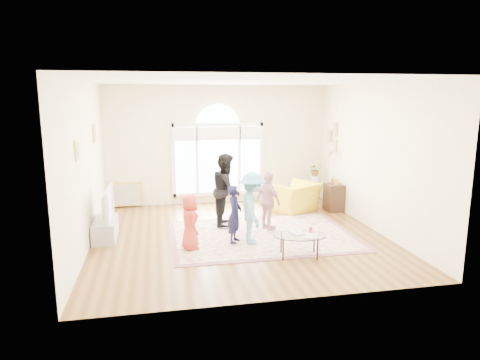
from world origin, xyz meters
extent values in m
plane|color=#553313|center=(0.00, 0.00, 0.00)|extent=(6.00, 6.00, 0.00)
plane|color=#FCF2C7|center=(0.00, 3.00, 1.60)|extent=(6.00, 0.00, 6.00)
plane|color=#FCF2C7|center=(0.00, -3.00, 1.60)|extent=(6.00, 0.00, 6.00)
plane|color=#FCF2C7|center=(-3.00, 0.00, 1.60)|extent=(0.00, 6.00, 6.00)
plane|color=#FCF2C7|center=(3.00, 0.00, 1.60)|extent=(0.00, 6.00, 6.00)
plane|color=white|center=(0.00, 0.00, 3.20)|extent=(6.00, 6.00, 0.00)
cube|color=white|center=(0.00, 2.96, 0.25)|extent=(2.50, 0.08, 0.10)
cube|color=white|center=(0.00, 2.96, 2.15)|extent=(2.50, 0.08, 0.10)
cube|color=white|center=(-1.22, 2.96, 1.20)|extent=(0.10, 0.08, 2.00)
cube|color=white|center=(1.22, 2.96, 1.20)|extent=(0.10, 0.08, 2.00)
cube|color=#C6E2FF|center=(-0.90, 2.96, 1.20)|extent=(0.55, 0.02, 1.80)
cube|color=#C6E2FF|center=(0.90, 2.96, 1.20)|extent=(0.55, 0.02, 1.80)
cube|color=#C6E2FF|center=(0.00, 2.96, 1.20)|extent=(1.10, 0.02, 1.80)
cylinder|color=#C6E2FF|center=(0.00, 2.96, 2.10)|extent=(1.20, 0.02, 1.20)
cube|color=white|center=(-0.59, 2.95, 1.20)|extent=(0.07, 0.04, 1.80)
cube|color=white|center=(0.59, 2.95, 1.20)|extent=(0.07, 0.04, 1.80)
cube|color=white|center=(-0.90, 2.88, 1.92)|extent=(0.65, 0.12, 0.35)
cube|color=white|center=(0.00, 2.88, 1.92)|extent=(1.20, 0.12, 0.35)
cube|color=white|center=(0.90, 2.88, 1.92)|extent=(0.65, 0.12, 0.35)
cube|color=tan|center=(-2.98, 1.30, 2.10)|extent=(0.03, 0.34, 0.40)
cube|color=#ADA38E|center=(-2.96, 1.30, 2.10)|extent=(0.01, 0.28, 0.34)
cube|color=tan|center=(-2.98, -0.90, 2.00)|extent=(0.03, 0.30, 0.36)
cube|color=#ADA38E|center=(-2.96, -0.90, 2.00)|extent=(0.01, 0.24, 0.30)
cube|color=tan|center=(2.98, 2.05, 2.05)|extent=(0.03, 0.28, 0.34)
cube|color=#ADA38E|center=(2.96, 2.05, 2.05)|extent=(0.01, 0.22, 0.28)
cube|color=tan|center=(2.98, 2.05, 1.62)|extent=(0.03, 0.28, 0.34)
cube|color=#ADA38E|center=(2.96, 2.05, 1.62)|extent=(0.01, 0.22, 0.28)
cube|color=tan|center=(2.98, 2.40, 1.84)|extent=(0.03, 0.26, 0.32)
cube|color=#ADA38E|center=(2.96, 2.40, 1.84)|extent=(0.01, 0.20, 0.26)
cube|color=beige|center=(0.47, -0.11, 0.01)|extent=(3.60, 2.60, 0.02)
cube|color=#864E5E|center=(0.47, -0.11, 0.01)|extent=(3.80, 2.80, 0.01)
cube|color=#9A9CA3|center=(-2.75, 0.30, 0.21)|extent=(0.45, 1.00, 0.42)
imported|color=black|center=(-2.75, 0.30, 0.74)|extent=(0.15, 1.12, 0.65)
cube|color=#6DB6EB|center=(-2.66, 0.30, 0.74)|extent=(0.02, 0.92, 0.52)
ellipsoid|color=silver|center=(0.84, -1.41, 0.41)|extent=(1.07, 0.79, 0.02)
cylinder|color=black|center=(1.18, -1.30, 0.20)|extent=(0.03, 0.03, 0.40)
cylinder|color=black|center=(0.57, -1.18, 0.20)|extent=(0.03, 0.03, 0.40)
cylinder|color=black|center=(1.11, -1.65, 0.20)|extent=(0.03, 0.03, 0.40)
cylinder|color=black|center=(0.51, -1.53, 0.20)|extent=(0.03, 0.03, 0.40)
imported|color=#B2A58C|center=(0.72, -1.35, 0.43)|extent=(0.26, 0.32, 0.03)
imported|color=#B2A58C|center=(0.92, -1.50, 0.43)|extent=(0.30, 0.35, 0.02)
cylinder|color=#CB1D4E|center=(1.08, -1.37, 0.48)|extent=(0.07, 0.07, 0.12)
imported|color=yellow|center=(1.79, 1.72, 0.36)|extent=(1.44, 1.38, 0.72)
cube|color=black|center=(2.78, 1.51, 0.35)|extent=(0.40, 0.50, 0.70)
cylinder|color=black|center=(2.75, 1.85, 0.01)|extent=(0.20, 0.20, 0.02)
cylinder|color=#B7863A|center=(2.75, 1.85, 0.68)|extent=(0.02, 0.02, 1.35)
cone|color=#CCB284|center=(2.75, 1.85, 1.40)|extent=(0.27, 0.27, 0.22)
cylinder|color=white|center=(2.70, 2.65, 0.35)|extent=(0.20, 0.20, 0.70)
imported|color=#33722D|center=(2.70, 2.65, 0.89)|extent=(0.38, 0.34, 0.38)
cube|color=tan|center=(-2.47, 2.90, 0.00)|extent=(0.80, 0.14, 0.62)
imported|color=red|center=(-1.08, -0.65, 0.55)|extent=(0.45, 0.58, 1.06)
imported|color=black|center=(-0.18, -0.44, 0.60)|extent=(0.43, 0.50, 1.16)
imported|color=black|center=(-0.14, 0.78, 0.84)|extent=(0.76, 0.90, 1.63)
imported|color=#C79098|center=(0.70, 0.25, 0.66)|extent=(0.60, 0.81, 1.28)
imported|color=#5CA0C6|center=(0.16, -0.55, 0.74)|extent=(0.61, 0.97, 1.43)
camera|label=1|loc=(-1.66, -8.51, 2.90)|focal=32.00mm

